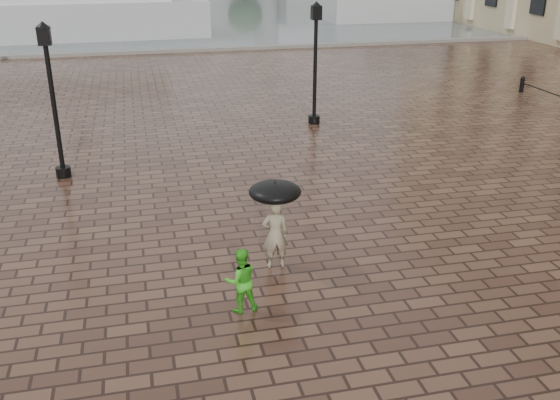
% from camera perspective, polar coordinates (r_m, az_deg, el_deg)
% --- Properties ---
extents(ground, '(300.00, 300.00, 0.00)m').
position_cam_1_polar(ground, '(11.48, 8.21, -12.65)').
color(ground, '#362118').
rests_on(ground, ground).
extents(quay_edge, '(80.00, 0.60, 0.30)m').
position_cam_1_polar(quay_edge, '(41.34, -8.15, 13.28)').
color(quay_edge, slate).
rests_on(quay_edge, ground).
extents(street_lamps, '(15.44, 12.44, 4.40)m').
position_cam_1_polar(street_lamps, '(24.40, -16.46, 11.70)').
color(street_lamps, black).
rests_on(street_lamps, ground).
extents(adult_pedestrian, '(0.58, 0.39, 1.55)m').
position_cam_1_polar(adult_pedestrian, '(13.36, -0.45, -3.14)').
color(adult_pedestrian, gray).
rests_on(adult_pedestrian, ground).
extents(child_pedestrian, '(0.67, 0.54, 1.30)m').
position_cam_1_polar(child_pedestrian, '(11.90, -3.60, -7.34)').
color(child_pedestrian, green).
rests_on(child_pedestrian, ground).
extents(ferry_near, '(26.80, 7.19, 8.73)m').
position_cam_1_polar(ferry_near, '(49.76, -23.01, 16.41)').
color(ferry_near, '#BCBCBC').
rests_on(ferry_near, ground).
extents(umbrella, '(1.10, 1.10, 1.10)m').
position_cam_1_polar(umbrella, '(12.96, -0.46, 0.76)').
color(umbrella, black).
rests_on(umbrella, ground).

